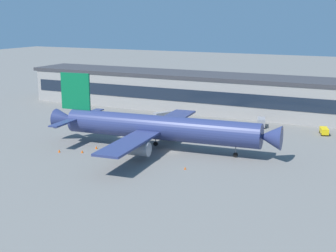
{
  "coord_description": "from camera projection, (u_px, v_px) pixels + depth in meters",
  "views": [
    {
      "loc": [
        47.18,
        -99.35,
        31.66
      ],
      "look_at": [
        -3.34,
        4.9,
        5.0
      ],
      "focal_mm": 51.51,
      "sensor_mm": 36.0,
      "label": 1
    }
  ],
  "objects": [
    {
      "name": "belt_loader",
      "position": [
        164.0,
        114.0,
        151.92
      ],
      "size": [
        4.97,
        6.53,
        1.95
      ],
      "color": "gray",
      "rests_on": "ground_plane"
    },
    {
      "name": "traffic_cone_3",
      "position": [
        185.0,
        168.0,
        101.28
      ],
      "size": [
        0.5,
        0.5,
        0.62
      ],
      "primitive_type": "cone",
      "color": "#F2590C",
      "rests_on": "ground_plane"
    },
    {
      "name": "terminal_building",
      "position": [
        239.0,
        95.0,
        157.74
      ],
      "size": [
        155.68,
        18.15,
        12.49
      ],
      "color": "#9E9993",
      "rests_on": "ground_plane"
    },
    {
      "name": "follow_me_car",
      "position": [
        324.0,
        131.0,
        130.9
      ],
      "size": [
        3.13,
        4.77,
        1.85
      ],
      "color": "yellow",
      "rests_on": "ground_plane"
    },
    {
      "name": "airliner",
      "position": [
        157.0,
        127.0,
        115.58
      ],
      "size": [
        58.13,
        49.62,
        17.58
      ],
      "color": "navy",
      "rests_on": "ground_plane"
    },
    {
      "name": "traffic_cone_0",
      "position": [
        96.0,
        147.0,
        117.03
      ],
      "size": [
        0.57,
        0.57,
        0.72
      ],
      "primitive_type": "cone",
      "color": "#F2590C",
      "rests_on": "ground_plane"
    },
    {
      "name": "ground_plane",
      "position": [
        172.0,
        152.0,
        114.27
      ],
      "size": [
        600.0,
        600.0,
        0.0
      ],
      "primitive_type": "plane",
      "color": "slate"
    },
    {
      "name": "traffic_cone_1",
      "position": [
        59.0,
        151.0,
        113.97
      ],
      "size": [
        0.57,
        0.57,
        0.71
      ],
      "primitive_type": "cone",
      "color": "#F2590C",
      "rests_on": "ground_plane"
    },
    {
      "name": "traffic_cone_2",
      "position": [
        82.0,
        151.0,
        113.55
      ],
      "size": [
        0.58,
        0.58,
        0.73
      ],
      "primitive_type": "cone",
      "color": "#F2590C",
      "rests_on": "ground_plane"
    },
    {
      "name": "crew_van",
      "position": [
        261.0,
        122.0,
        139.85
      ],
      "size": [
        3.45,
        5.59,
        2.55
      ],
      "color": "gray",
      "rests_on": "ground_plane"
    }
  ]
}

